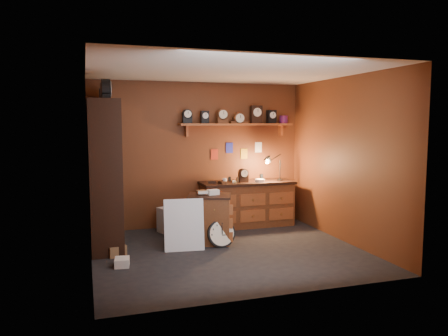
% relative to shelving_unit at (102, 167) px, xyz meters
% --- Properties ---
extents(floor, '(4.00, 4.00, 0.00)m').
position_rel_shelving_unit_xyz_m(floor, '(1.79, -0.98, -1.25)').
color(floor, black).
rests_on(floor, ground).
extents(room_shell, '(4.02, 3.62, 2.71)m').
position_rel_shelving_unit_xyz_m(room_shell, '(1.84, -0.87, 0.47)').
color(room_shell, brown).
rests_on(room_shell, ground).
extents(shelving_unit, '(0.47, 1.60, 2.58)m').
position_rel_shelving_unit_xyz_m(shelving_unit, '(0.00, 0.00, 0.00)').
color(shelving_unit, black).
rests_on(shelving_unit, ground).
extents(workbench, '(1.77, 0.66, 1.36)m').
position_rel_shelving_unit_xyz_m(workbench, '(2.65, 0.49, -0.78)').
color(workbench, brown).
rests_on(workbench, ground).
extents(low_cabinet, '(0.84, 0.77, 0.88)m').
position_rel_shelving_unit_xyz_m(low_cabinet, '(1.65, -0.42, -0.83)').
color(low_cabinet, brown).
rests_on(low_cabinet, ground).
extents(big_round_clock, '(0.44, 0.15, 0.45)m').
position_rel_shelving_unit_xyz_m(big_round_clock, '(1.76, -0.72, -1.04)').
color(big_round_clock, black).
rests_on(big_round_clock, ground).
extents(white_panel, '(0.63, 0.24, 0.81)m').
position_rel_shelving_unit_xyz_m(white_panel, '(1.17, -0.71, -1.25)').
color(white_panel, silver).
rests_on(white_panel, ground).
extents(mini_fridge, '(0.56, 0.59, 0.45)m').
position_rel_shelving_unit_xyz_m(mini_fridge, '(1.21, 0.41, -1.03)').
color(mini_fridge, silver).
rests_on(mini_fridge, ground).
extents(floor_box_a, '(0.31, 0.29, 0.16)m').
position_rel_shelving_unit_xyz_m(floor_box_a, '(0.14, -0.69, -1.17)').
color(floor_box_a, brown).
rests_on(floor_box_a, ground).
extents(floor_box_b, '(0.22, 0.26, 0.12)m').
position_rel_shelving_unit_xyz_m(floor_box_b, '(0.19, -1.21, -1.20)').
color(floor_box_b, white).
rests_on(floor_box_b, ground).
extents(floor_box_c, '(0.28, 0.26, 0.17)m').
position_rel_shelving_unit_xyz_m(floor_box_c, '(1.11, -0.53, -1.17)').
color(floor_box_c, brown).
rests_on(floor_box_c, ground).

